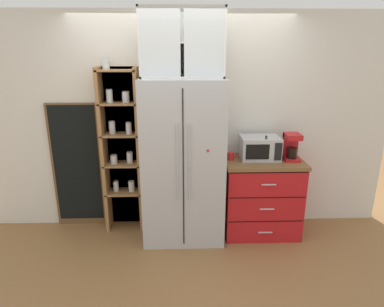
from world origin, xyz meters
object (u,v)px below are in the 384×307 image
(microwave, at_px, (260,148))
(mug_red, at_px, (231,156))
(coffee_maker, at_px, (291,146))
(chalkboard_menu, at_px, (77,166))
(bottle_cobalt, at_px, (264,151))
(refrigerator, at_px, (183,161))
(bottle_green, at_px, (265,150))

(microwave, xyz_separation_m, mug_red, (-0.33, -0.03, -0.09))
(coffee_maker, bearing_deg, chalkboard_menu, 174.34)
(bottle_cobalt, bearing_deg, refrigerator, -177.87)
(microwave, height_order, bottle_green, bottle_green)
(refrigerator, height_order, chalkboard_menu, refrigerator)
(coffee_maker, relative_size, bottle_cobalt, 1.22)
(mug_red, height_order, bottle_green, bottle_green)
(mug_red, height_order, bottle_cobalt, bottle_cobalt)
(coffee_maker, xyz_separation_m, chalkboard_menu, (-2.52, 0.25, -0.30))
(mug_red, bearing_deg, refrigerator, -173.89)
(microwave, xyz_separation_m, bottle_green, (0.04, -0.10, 0.00))
(bottle_cobalt, bearing_deg, coffee_maker, 2.77)
(coffee_maker, bearing_deg, microwave, 173.16)
(coffee_maker, distance_m, bottle_green, 0.31)
(coffee_maker, distance_m, chalkboard_menu, 2.55)
(microwave, bearing_deg, bottle_green, -66.01)
(coffee_maker, bearing_deg, bottle_cobalt, -177.23)
(bottle_cobalt, distance_m, chalkboard_menu, 2.24)
(bottle_green, distance_m, chalkboard_menu, 2.25)
(mug_red, relative_size, chalkboard_menu, 0.07)
(refrigerator, distance_m, chalkboard_menu, 1.33)
(microwave, xyz_separation_m, chalkboard_menu, (-2.17, 0.21, -0.27))
(refrigerator, distance_m, microwave, 0.89)
(refrigerator, bearing_deg, mug_red, 6.11)
(coffee_maker, height_order, mug_red, coffee_maker)
(bottle_green, bearing_deg, coffee_maker, 9.86)
(refrigerator, distance_m, bottle_cobalt, 0.93)
(coffee_maker, relative_size, chalkboard_menu, 0.20)
(refrigerator, relative_size, chalkboard_menu, 1.20)
(bottle_cobalt, height_order, chalkboard_menu, chalkboard_menu)
(microwave, relative_size, bottle_green, 1.50)
(coffee_maker, bearing_deg, bottle_green, -170.14)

